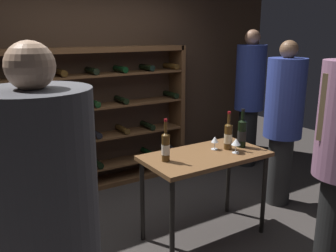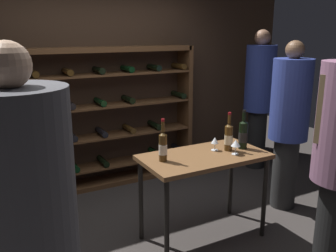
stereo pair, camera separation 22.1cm
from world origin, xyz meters
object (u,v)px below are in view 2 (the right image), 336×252
at_px(person_guest_blue_shirt, 289,119).
at_px(wine_bottle_green_slim, 229,137).
at_px(wine_rack, 85,121).
at_px(tasting_table, 204,165).
at_px(wine_glass_stemmed_right, 236,144).
at_px(wine_glass_stemmed_left, 215,141).
at_px(person_bystander_dark_jacket, 24,221).
at_px(wine_bottle_red_label, 163,146).
at_px(person_guest_khaki, 259,93).
at_px(wine_bottle_black_capsule, 243,134).

relative_size(person_guest_blue_shirt, wine_bottle_green_slim, 5.02).
distance_m(wine_rack, tasting_table, 1.79).
bearing_deg(wine_glass_stemmed_right, person_guest_blue_shirt, 14.98).
xyz_separation_m(wine_glass_stemmed_left, wine_glass_stemmed_right, (0.10, -0.19, 0.01)).
xyz_separation_m(tasting_table, wine_bottle_green_slim, (0.27, 0.00, 0.23)).
distance_m(person_bystander_dark_jacket, wine_glass_stemmed_right, 2.05).
relative_size(person_guest_blue_shirt, wine_bottle_red_label, 4.90).
bearing_deg(person_guest_khaki, wine_glass_stemmed_right, -15.14).
bearing_deg(person_bystander_dark_jacket, wine_rack, 151.33).
xyz_separation_m(person_guest_blue_shirt, person_bystander_dark_jacket, (-2.83, -0.99, 0.02)).
height_order(person_bystander_dark_jacket, wine_bottle_black_capsule, person_bystander_dark_jacket).
bearing_deg(person_bystander_dark_jacket, wine_bottle_green_slim, 107.57).
height_order(tasting_table, person_bystander_dark_jacket, person_bystander_dark_jacket).
distance_m(person_guest_blue_shirt, wine_bottle_black_capsule, 0.76).
bearing_deg(wine_rack, person_guest_blue_shirt, -40.70).
bearing_deg(wine_bottle_red_label, wine_glass_stemmed_right, -13.66).
bearing_deg(wine_glass_stemmed_left, wine_glass_stemmed_right, -62.10).
height_order(wine_rack, wine_bottle_red_label, wine_rack).
bearing_deg(wine_glass_stemmed_left, wine_rack, 116.01).
distance_m(tasting_table, person_bystander_dark_jacket, 1.89).
height_order(person_bystander_dark_jacket, wine_glass_stemmed_right, person_bystander_dark_jacket).
xyz_separation_m(person_guest_blue_shirt, person_guest_khaki, (0.58, 1.11, 0.07)).
height_order(tasting_table, person_guest_khaki, person_guest_khaki).
bearing_deg(person_bystander_dark_jacket, wine_glass_stemmed_left, 110.41).
height_order(wine_rack, person_guest_blue_shirt, person_guest_blue_shirt).
height_order(person_guest_blue_shirt, person_bystander_dark_jacket, person_bystander_dark_jacket).
height_order(wine_bottle_black_capsule, wine_glass_stemmed_right, wine_bottle_black_capsule).
xyz_separation_m(person_guest_khaki, wine_bottle_green_slim, (-1.48, -1.23, -0.12)).
xyz_separation_m(person_guest_khaki, wine_bottle_black_capsule, (-1.32, -1.25, -0.11)).
bearing_deg(person_guest_blue_shirt, person_guest_khaki, -100.97).
bearing_deg(wine_bottle_green_slim, wine_bottle_red_label, 177.18).
height_order(person_guest_blue_shirt, wine_glass_stemmed_left, person_guest_blue_shirt).
bearing_deg(wine_bottle_black_capsule, person_guest_blue_shirt, 10.43).
bearing_deg(wine_rack, tasting_table, -69.39).
bearing_deg(wine_bottle_black_capsule, person_guest_khaki, 43.40).
height_order(wine_bottle_green_slim, wine_glass_stemmed_right, wine_bottle_green_slim).
bearing_deg(wine_glass_stemmed_left, wine_bottle_red_label, -177.49).
bearing_deg(wine_rack, wine_bottle_green_slim, -61.65).
bearing_deg(wine_rack, wine_bottle_red_label, -82.30).
relative_size(wine_bottle_red_label, wine_glass_stemmed_left, 2.94).
bearing_deg(tasting_table, wine_glass_stemmed_right, -26.14).
bearing_deg(person_bystander_dark_jacket, person_guest_blue_shirt, 102.48).
distance_m(wine_rack, person_guest_khaki, 2.43).
bearing_deg(wine_bottle_red_label, wine_rack, 97.70).
bearing_deg(tasting_table, person_guest_khaki, 35.14).
xyz_separation_m(wine_bottle_green_slim, wine_bottle_black_capsule, (0.16, -0.02, 0.01)).
distance_m(person_guest_blue_shirt, wine_glass_stemmed_right, 0.96).
bearing_deg(wine_bottle_green_slim, wine_rack, 118.35).
bearing_deg(wine_bottle_black_capsule, wine_glass_stemmed_right, -148.00).
xyz_separation_m(person_guest_khaki, wine_bottle_red_label, (-2.16, -1.20, -0.11)).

